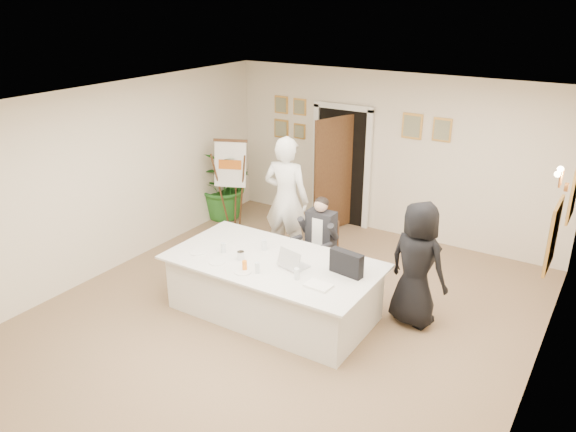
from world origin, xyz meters
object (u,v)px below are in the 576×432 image
(standing_man, at_px, (286,200))
(steel_jug, at_px, (241,255))
(laptop_bag, at_px, (346,263))
(paper_stack, at_px, (319,286))
(potted_palm, at_px, (226,184))
(conference_table, at_px, (273,287))
(laptop, at_px, (294,256))
(oj_glass, at_px, (245,266))
(flip_chart, at_px, (232,188))
(standing_woman, at_px, (417,264))
(seated_man, at_px, (319,240))

(standing_man, bearing_deg, steel_jug, 95.02)
(laptop_bag, height_order, paper_stack, laptop_bag)
(potted_palm, relative_size, paper_stack, 4.46)
(laptop_bag, bearing_deg, conference_table, -162.56)
(laptop, relative_size, oj_glass, 2.83)
(flip_chart, distance_m, standing_woman, 4.10)
(laptop, height_order, oj_glass, laptop)
(seated_man, xyz_separation_m, laptop_bag, (0.91, -0.96, 0.27))
(flip_chart, bearing_deg, laptop, -38.83)
(conference_table, relative_size, paper_stack, 9.07)
(standing_man, distance_m, paper_stack, 2.39)
(potted_palm, distance_m, oj_glass, 3.76)
(paper_stack, bearing_deg, conference_table, 160.38)
(conference_table, distance_m, laptop, 0.61)
(seated_man, distance_m, laptop_bag, 1.34)
(standing_woman, xyz_separation_m, laptop_bag, (-0.68, -0.63, 0.10))
(paper_stack, relative_size, steel_jug, 2.75)
(laptop, distance_m, paper_stack, 0.63)
(seated_man, bearing_deg, steel_jug, -112.38)
(laptop_bag, bearing_deg, oj_glass, -144.26)
(laptop_bag, relative_size, oj_glass, 3.32)
(standing_woman, bearing_deg, paper_stack, 68.70)
(conference_table, bearing_deg, potted_palm, 137.89)
(standing_man, height_order, oj_glass, standing_man)
(standing_woman, height_order, paper_stack, standing_woman)
(standing_man, height_order, paper_stack, standing_man)
(standing_woman, height_order, steel_jug, standing_woman)
(standing_woman, bearing_deg, standing_man, -1.10)
(flip_chart, relative_size, standing_man, 0.80)
(potted_palm, bearing_deg, standing_woman, -20.49)
(potted_palm, bearing_deg, oj_glass, -48.35)
(paper_stack, bearing_deg, standing_woman, 53.42)
(seated_man, distance_m, standing_man, 0.95)
(standing_man, height_order, steel_jug, standing_man)
(flip_chart, height_order, laptop, flip_chart)
(seated_man, height_order, paper_stack, seated_man)
(standing_man, bearing_deg, standing_woman, 156.19)
(conference_table, xyz_separation_m, potted_palm, (-2.64, 2.39, 0.28))
(standing_man, relative_size, paper_stack, 6.63)
(seated_man, bearing_deg, standing_woman, -16.04)
(conference_table, height_order, standing_man, standing_man)
(laptop, height_order, laptop_bag, laptop_bag)
(laptop, bearing_deg, standing_man, 139.09)
(potted_palm, relative_size, laptop_bag, 3.13)
(laptop, bearing_deg, seated_man, 116.37)
(flip_chart, relative_size, laptop_bag, 3.73)
(laptop_bag, bearing_deg, standing_woman, 51.01)
(potted_palm, bearing_deg, conference_table, -42.11)
(paper_stack, bearing_deg, seated_man, 118.81)
(flip_chart, xyz_separation_m, steel_jug, (1.88, -2.27, 0.08))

